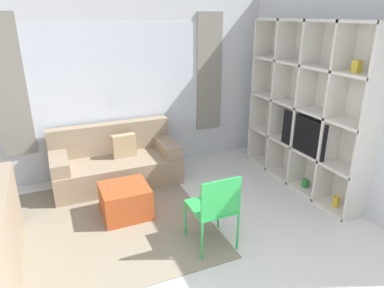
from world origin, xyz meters
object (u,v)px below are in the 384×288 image
at_px(couch_main, 116,163).
at_px(folding_chair, 215,205).
at_px(ottoman, 125,201).
at_px(shelving_unit, 307,109).

xyz_separation_m(couch_main, folding_chair, (0.63, -1.97, 0.22)).
distance_m(ottoman, folding_chair, 1.27).
bearing_deg(couch_main, ottoman, -95.64).
bearing_deg(folding_chair, couch_main, -72.27).
height_order(couch_main, folding_chair, folding_chair).
height_order(couch_main, ottoman, couch_main).
distance_m(shelving_unit, folding_chair, 2.12).
relative_size(shelving_unit, couch_main, 1.29).
distance_m(shelving_unit, ottoman, 2.74).
bearing_deg(folding_chair, shelving_unit, -155.19).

